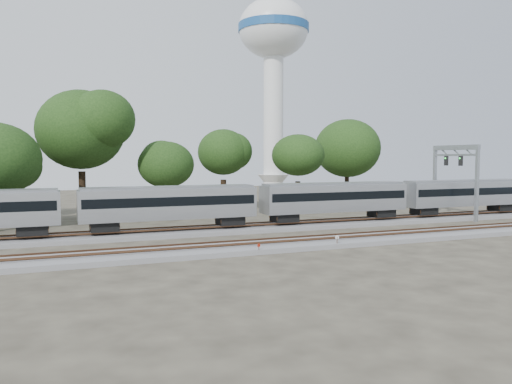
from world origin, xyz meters
The scene contains 14 objects.
ground centered at (0.00, 0.00, 0.00)m, with size 160.00×160.00×0.00m, color #383328.
track_far centered at (0.00, 6.00, 0.21)m, with size 160.00×5.00×0.73m.
track_near centered at (0.00, -4.00, 0.21)m, with size 160.00×5.00×0.73m.
train centered at (-2.95, 6.00, 3.14)m, with size 88.10×3.03×4.47m.
switch_stand_red centered at (1.21, -6.40, 0.57)m, with size 0.28×0.10×0.89m.
switch_stand_white centered at (8.32, -6.10, 0.69)m, with size 0.34×0.06×1.07m.
switch_lever centered at (7.38, -5.85, 0.15)m, with size 0.50×0.30×0.30m, color #512D19.
water_tower centered at (27.70, 51.75, 29.08)m, with size 14.18×14.18×39.25m.
signal_gantry centered at (31.97, 6.00, 6.56)m, with size 0.62×7.40×9.00m.
tree_3 centered at (-10.44, 21.98, 10.79)m, with size 10.98×10.98×15.48m.
tree_4 centered at (-0.49, 20.72, 6.58)m, with size 6.71×6.71×9.46m.
tree_5 centered at (8.12, 24.03, 8.20)m, with size 8.36×8.36×11.78m.
tree_6 centered at (17.55, 19.96, 7.79)m, with size 7.94×7.94×11.19m.
tree_7 centered at (29.17, 26.04, 8.91)m, with size 9.07×9.07×12.78m.
Camera 1 is at (-12.94, -41.68, 7.53)m, focal length 35.00 mm.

